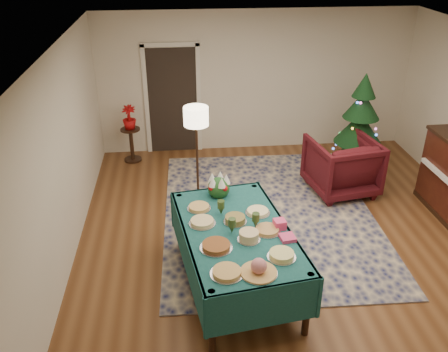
{
  "coord_description": "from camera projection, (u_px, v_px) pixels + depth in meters",
  "views": [
    {
      "loc": [
        -1.51,
        -5.27,
        3.96
      ],
      "look_at": [
        -0.94,
        0.26,
        1.05
      ],
      "focal_mm": 38.0,
      "sensor_mm": 36.0,
      "label": 1
    }
  ],
  "objects": [
    {
      "name": "rug",
      "position": [
        268.0,
        213.0,
        7.4
      ],
      "size": [
        3.31,
        4.28,
        0.02
      ],
      "primitive_type": "cube",
      "rotation": [
        0.0,
        0.0,
        -0.03
      ],
      "color": "#131A49",
      "rests_on": "ground"
    },
    {
      "name": "buffet_table",
      "position": [
        236.0,
        241.0,
        5.62
      ],
      "size": [
        1.55,
        2.3,
        0.83
      ],
      "color": "black",
      "rests_on": "ground"
    },
    {
      "name": "floor_lamp",
      "position": [
        196.0,
        122.0,
        7.21
      ],
      "size": [
        0.38,
        0.38,
        1.58
      ],
      "color": "#A57F3F",
      "rests_on": "ground"
    },
    {
      "name": "gift_box",
      "position": [
        280.0,
        224.0,
        5.55
      ],
      "size": [
        0.15,
        0.15,
        0.11
      ],
      "primitive_type": "cube",
      "rotation": [
        0.0,
        0.0,
        0.15
      ],
      "color": "#F14379",
      "rests_on": "buffet_table"
    },
    {
      "name": "goblet_2",
      "position": [
        232.0,
        225.0,
        5.44
      ],
      "size": [
        0.09,
        0.09,
        0.19
      ],
      "color": "#2D471E",
      "rests_on": "buffet_table"
    },
    {
      "name": "centerpiece",
      "position": [
        219.0,
        186.0,
        6.19
      ],
      "size": [
        0.3,
        0.3,
        0.34
      ],
      "color": "#1E4C1E",
      "rests_on": "buffet_table"
    },
    {
      "name": "room_shell",
      "position": [
        300.0,
        161.0,
        5.99
      ],
      "size": [
        7.0,
        7.0,
        7.0
      ],
      "color": "#593319",
      "rests_on": "ground"
    },
    {
      "name": "platter_4",
      "position": [
        249.0,
        236.0,
        5.33
      ],
      "size": [
        0.26,
        0.26,
        0.11
      ],
      "color": "silver",
      "rests_on": "buffet_table"
    },
    {
      "name": "platter_7",
      "position": [
        235.0,
        219.0,
        5.67
      ],
      "size": [
        0.29,
        0.29,
        0.08
      ],
      "color": "silver",
      "rests_on": "buffet_table"
    },
    {
      "name": "side_table",
      "position": [
        132.0,
        145.0,
        8.97
      ],
      "size": [
        0.37,
        0.37,
        0.65
      ],
      "color": "black",
      "rests_on": "ground"
    },
    {
      "name": "napkin_stack",
      "position": [
        288.0,
        238.0,
        5.36
      ],
      "size": [
        0.19,
        0.19,
        0.04
      ],
      "primitive_type": "cube",
      "rotation": [
        0.0,
        0.0,
        0.15
      ],
      "color": "#E23E75",
      "rests_on": "buffet_table"
    },
    {
      "name": "armchair",
      "position": [
        342.0,
        163.0,
        7.82
      ],
      "size": [
        1.16,
        1.11,
        1.05
      ],
      "primitive_type": "imported",
      "rotation": [
        0.0,
        0.0,
        3.31
      ],
      "color": "#440E14",
      "rests_on": "ground"
    },
    {
      "name": "platter_5",
      "position": [
        267.0,
        230.0,
        5.5
      ],
      "size": [
        0.32,
        0.32,
        0.05
      ],
      "color": "silver",
      "rests_on": "buffet_table"
    },
    {
      "name": "platter_6",
      "position": [
        202.0,
        222.0,
        5.64
      ],
      "size": [
        0.32,
        0.32,
        0.06
      ],
      "color": "silver",
      "rests_on": "buffet_table"
    },
    {
      "name": "goblet_0",
      "position": [
        221.0,
        207.0,
        5.79
      ],
      "size": [
        0.09,
        0.09,
        0.19
      ],
      "color": "#2D471E",
      "rests_on": "buffet_table"
    },
    {
      "name": "platter_3",
      "position": [
        216.0,
        246.0,
        5.21
      ],
      "size": [
        0.37,
        0.37,
        0.06
      ],
      "color": "silver",
      "rests_on": "buffet_table"
    },
    {
      "name": "doorway",
      "position": [
        173.0,
        98.0,
        9.03
      ],
      "size": [
        1.08,
        0.04,
        2.16
      ],
      "color": "black",
      "rests_on": "ground"
    },
    {
      "name": "platter_8",
      "position": [
        258.0,
        212.0,
        5.85
      ],
      "size": [
        0.31,
        0.31,
        0.05
      ],
      "color": "silver",
      "rests_on": "buffet_table"
    },
    {
      "name": "christmas_tree",
      "position": [
        359.0,
        130.0,
        8.3
      ],
      "size": [
        1.31,
        1.31,
        1.84
      ],
      "color": "black",
      "rests_on": "ground"
    },
    {
      "name": "platter_9",
      "position": [
        199.0,
        207.0,
        5.95
      ],
      "size": [
        0.3,
        0.3,
        0.05
      ],
      "color": "silver",
      "rests_on": "buffet_table"
    },
    {
      "name": "platter_2",
      "position": [
        282.0,
        255.0,
        5.06
      ],
      "size": [
        0.31,
        0.31,
        0.07
      ],
      "color": "silver",
      "rests_on": "buffet_table"
    },
    {
      "name": "goblet_1",
      "position": [
        256.0,
        220.0,
        5.54
      ],
      "size": [
        0.09,
        0.09,
        0.19
      ],
      "color": "#2D471E",
      "rests_on": "buffet_table"
    },
    {
      "name": "platter_1",
      "position": [
        259.0,
        268.0,
        4.81
      ],
      "size": [
        0.39,
        0.39,
        0.18
      ],
      "color": "silver",
      "rests_on": "buffet_table"
    },
    {
      "name": "potted_plant",
      "position": [
        129.0,
        122.0,
        8.76
      ],
      "size": [
        0.25,
        0.45,
        0.25
      ],
      "primitive_type": "imported",
      "color": "#AC0C0E",
      "rests_on": "side_table"
    },
    {
      "name": "platter_0",
      "position": [
        227.0,
        272.0,
        4.82
      ],
      "size": [
        0.35,
        0.35,
        0.05
      ],
      "color": "silver",
      "rests_on": "buffet_table"
    }
  ]
}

